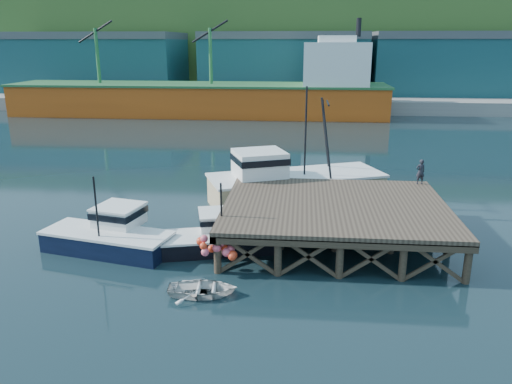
# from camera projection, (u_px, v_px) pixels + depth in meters

# --- Properties ---
(ground) EXTENTS (300.00, 300.00, 0.00)m
(ground) POSITION_uv_depth(u_px,v_px,m) (235.00, 236.00, 28.18)
(ground) COLOR black
(ground) RESTS_ON ground
(wharf) EXTENTS (12.00, 10.00, 2.62)m
(wharf) POSITION_uv_depth(u_px,v_px,m) (335.00, 207.00, 26.94)
(wharf) COLOR brown
(wharf) RESTS_ON ground
(far_quay) EXTENTS (160.00, 40.00, 2.00)m
(far_quay) POSITION_uv_depth(u_px,v_px,m) (284.00, 94.00, 94.63)
(far_quay) COLOR gray
(far_quay) RESTS_ON ground
(warehouse_left) EXTENTS (32.00, 16.00, 9.00)m
(warehouse_left) POSITION_uv_depth(u_px,v_px,m) (93.00, 65.00, 91.43)
(warehouse_left) COLOR #17444D
(warehouse_left) RESTS_ON far_quay
(warehouse_mid) EXTENTS (28.00, 16.00, 9.00)m
(warehouse_mid) POSITION_uv_depth(u_px,v_px,m) (284.00, 66.00, 88.27)
(warehouse_mid) COLOR #17444D
(warehouse_mid) RESTS_ON far_quay
(warehouse_right) EXTENTS (30.00, 16.00, 9.00)m
(warehouse_right) POSITION_uv_depth(u_px,v_px,m) (458.00, 67.00, 85.57)
(warehouse_right) COLOR #17444D
(warehouse_right) RESTS_ON far_quay
(cargo_ship) EXTENTS (55.50, 10.00, 13.75)m
(cargo_ship) POSITION_uv_depth(u_px,v_px,m) (222.00, 93.00, 73.75)
(cargo_ship) COLOR #C44C12
(cargo_ship) RESTS_ON ground
(hillside) EXTENTS (220.00, 50.00, 22.00)m
(hillside) POSITION_uv_depth(u_px,v_px,m) (290.00, 40.00, 120.35)
(hillside) COLOR #2D511E
(hillside) RESTS_ON ground
(boat_navy) EXTENTS (7.15, 4.48, 4.24)m
(boat_navy) POSITION_uv_depth(u_px,v_px,m) (111.00, 234.00, 26.13)
(boat_navy) COLOR black
(boat_navy) RESTS_ON ground
(boat_black) EXTENTS (6.59, 5.46, 3.84)m
(boat_black) POSITION_uv_depth(u_px,v_px,m) (220.00, 236.00, 26.32)
(boat_black) COLOR black
(boat_black) RESTS_ON ground
(trawler) EXTENTS (12.39, 8.25, 7.82)m
(trawler) POSITION_uv_depth(u_px,v_px,m) (293.00, 180.00, 33.64)
(trawler) COLOR beige
(trawler) RESTS_ON ground
(dinghy) EXTENTS (3.17, 2.40, 0.62)m
(dinghy) POSITION_uv_depth(u_px,v_px,m) (203.00, 289.00, 21.51)
(dinghy) COLOR silver
(dinghy) RESTS_ON ground
(dockworker) EXTENTS (0.63, 0.48, 1.55)m
(dockworker) POSITION_uv_depth(u_px,v_px,m) (420.00, 172.00, 30.56)
(dockworker) COLOR black
(dockworker) RESTS_ON wharf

